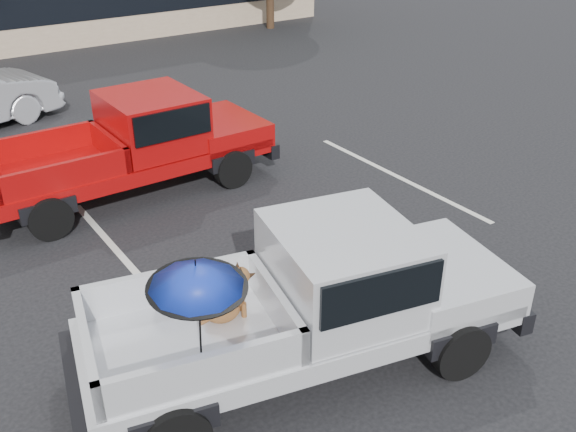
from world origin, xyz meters
name	(u,v)px	position (x,y,z in m)	size (l,w,h in m)	color
ground	(348,261)	(0.00, 0.00, 0.00)	(90.00, 90.00, 0.00)	black
stripe_left	(128,263)	(-3.00, 2.00, 0.00)	(0.12, 5.00, 0.01)	silver
stripe_right	(398,177)	(3.00, 2.00, 0.00)	(0.12, 5.00, 0.01)	silver
silver_pickup	(325,291)	(-1.78, -1.66, 1.05)	(5.98, 3.13, 2.06)	black
red_pickup	(145,139)	(-1.48, 4.50, 1.04)	(5.81, 2.20, 1.91)	black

